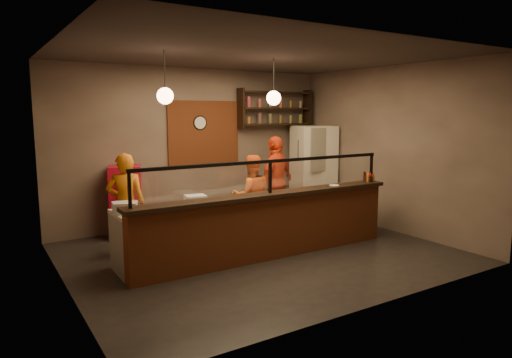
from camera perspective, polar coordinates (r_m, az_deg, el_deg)
floor at (r=7.68m, az=0.47°, el=-9.21°), size 6.00×6.00×0.00m
ceiling at (r=7.37m, az=0.50°, el=15.23°), size 6.00×6.00×0.00m
wall_back at (r=9.55m, az=-7.64°, el=3.98°), size 6.00×0.00×6.00m
wall_left at (r=6.28m, az=-23.26°, el=1.11°), size 0.00×5.00×5.00m
wall_right at (r=9.31m, az=16.26°, el=3.61°), size 0.00×5.00×5.00m
wall_front at (r=5.43m, az=14.83°, el=0.48°), size 6.00×0.00×6.00m
brick_patch at (r=9.59m, az=-6.51°, el=5.81°), size 1.60×0.04×1.30m
service_counter at (r=7.30m, az=1.75°, el=-6.07°), size 4.60×0.25×1.00m
counter_ledge at (r=7.18m, az=1.77°, el=-1.97°), size 4.70×0.37×0.06m
worktop_cabinet at (r=7.72m, az=-0.33°, el=-5.83°), size 4.60×0.75×0.85m
worktop at (r=7.63m, az=-0.33°, el=-2.55°), size 4.60×0.75×0.05m
sneeze_guard at (r=7.13m, az=1.78°, el=0.72°), size 4.50×0.05×0.52m
wall_shelving at (r=10.30m, az=2.47°, el=8.81°), size 1.84×0.28×0.85m
wall_clock at (r=9.53m, az=-7.05°, el=6.99°), size 0.30×0.04×0.30m
pendant_left at (r=6.82m, az=-11.29°, el=10.17°), size 0.24×0.24×0.77m
pendant_right at (r=7.71m, az=2.22°, el=10.09°), size 0.24×0.24×0.77m
cook_left at (r=7.67m, az=-15.95°, el=-3.08°), size 0.72×0.60×1.68m
cook_mid at (r=8.50m, az=-0.61°, el=-2.14°), size 0.86×0.74×1.54m
cook_right at (r=9.29m, az=2.55°, el=-0.30°), size 1.17×0.85×1.84m
fridge at (r=10.41m, az=7.15°, el=1.06°), size 1.00×0.96×2.01m
red_cooler at (r=8.80m, az=-15.93°, el=-2.75°), size 0.72×0.69×1.34m
pizza_dough at (r=8.20m, az=5.45°, el=-1.60°), size 0.47×0.47×0.01m
prep_tub_a at (r=7.07m, az=-7.57°, el=-2.64°), size 0.35×0.29×0.15m
prep_tub_b at (r=6.86m, az=-16.35°, el=-3.33°), size 0.30×0.25×0.14m
prep_tub_c at (r=6.72m, az=-16.00°, el=-3.47°), size 0.39×0.36×0.16m
rolling_pin at (r=6.77m, az=-14.23°, el=-3.77°), size 0.31×0.18×0.05m
condiment_caddy at (r=8.60m, az=13.92°, el=0.03°), size 0.21×0.18×0.10m
pepper_mill at (r=8.56m, az=13.36°, el=0.31°), size 0.04×0.04×0.18m
small_plate at (r=7.98m, az=9.76°, el=-0.79°), size 0.22×0.22×0.01m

